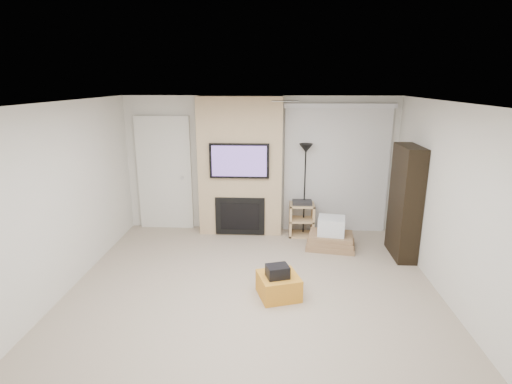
{
  "coord_description": "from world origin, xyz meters",
  "views": [
    {
      "loc": [
        0.29,
        -4.52,
        2.75
      ],
      "look_at": [
        0.0,
        1.2,
        1.15
      ],
      "focal_mm": 28.0,
      "sensor_mm": 36.0,
      "label": 1
    }
  ],
  "objects_px": {
    "floor_lamp": "(305,164)",
    "box_stack": "(331,236)",
    "bookshelf": "(405,202)",
    "ottoman": "(279,286)",
    "av_stand": "(302,217)"
  },
  "relations": [
    {
      "from": "floor_lamp",
      "to": "box_stack",
      "type": "bearing_deg",
      "value": -56.05
    },
    {
      "from": "floor_lamp",
      "to": "bookshelf",
      "type": "distance_m",
      "value": 1.81
    },
    {
      "from": "ottoman",
      "to": "floor_lamp",
      "type": "distance_m",
      "value": 2.61
    },
    {
      "from": "bookshelf",
      "to": "av_stand",
      "type": "bearing_deg",
      "value": 152.9
    },
    {
      "from": "ottoman",
      "to": "bookshelf",
      "type": "relative_size",
      "value": 0.28
    },
    {
      "from": "ottoman",
      "to": "av_stand",
      "type": "bearing_deg",
      "value": 78.98
    },
    {
      "from": "box_stack",
      "to": "bookshelf",
      "type": "xyz_separation_m",
      "value": [
        1.1,
        -0.26,
        0.7
      ]
    },
    {
      "from": "ottoman",
      "to": "av_stand",
      "type": "xyz_separation_m",
      "value": [
        0.43,
        2.2,
        0.2
      ]
    },
    {
      "from": "av_stand",
      "to": "bookshelf",
      "type": "height_order",
      "value": "bookshelf"
    },
    {
      "from": "av_stand",
      "to": "floor_lamp",
      "type": "bearing_deg",
      "value": 63.35
    },
    {
      "from": "ottoman",
      "to": "av_stand",
      "type": "distance_m",
      "value": 2.25
    },
    {
      "from": "av_stand",
      "to": "bookshelf",
      "type": "distance_m",
      "value": 1.84
    },
    {
      "from": "box_stack",
      "to": "bookshelf",
      "type": "bearing_deg",
      "value": -13.19
    },
    {
      "from": "floor_lamp",
      "to": "box_stack",
      "type": "distance_m",
      "value": 1.35
    },
    {
      "from": "box_stack",
      "to": "bookshelf",
      "type": "height_order",
      "value": "bookshelf"
    }
  ]
}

